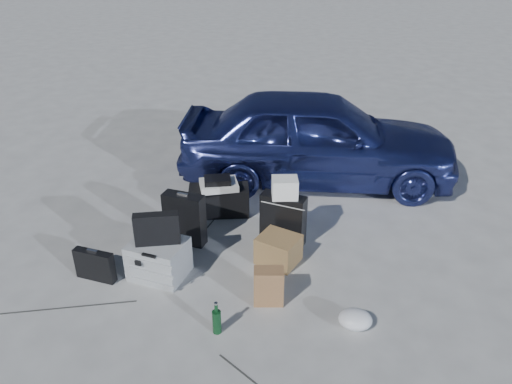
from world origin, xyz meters
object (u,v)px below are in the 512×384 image
pelican_case (159,259)px  green_bottle (217,318)px  cardboard_box (279,249)px  briefcase (95,265)px  suitcase_left (185,219)px  car (318,137)px  suitcase_right (283,219)px  duffel_bag (219,200)px

pelican_case → green_bottle: 1.01m
cardboard_box → briefcase: bearing=-161.3°
suitcase_left → green_bottle: (0.66, -1.30, -0.14)m
green_bottle → car: bearing=78.4°
suitcase_right → cardboard_box: (-0.00, -0.36, -0.14)m
duffel_bag → green_bottle: bearing=-90.7°
car → pelican_case: car is taller
suitcase_right → cardboard_box: size_ratio=1.47×
car → suitcase_left: 2.23m
duffel_bag → car: bearing=33.2°
car → cardboard_box: (-0.25, -1.99, -0.46)m
pelican_case → green_bottle: bearing=-31.9°
car → green_bottle: 3.18m
suitcase_left → duffel_bag: bearing=82.0°
briefcase → suitcase_right: bearing=38.1°
car → suitcase_right: (-0.25, -1.62, -0.32)m
suitcase_right → green_bottle: suitcase_right is taller
suitcase_left → cardboard_box: (1.04, -0.20, -0.14)m
suitcase_right → duffel_bag: (-0.82, 0.50, -0.11)m
car → green_bottle: (-0.63, -3.08, -0.46)m
car → briefcase: size_ratio=8.81×
pelican_case → briefcase: size_ratio=1.27×
suitcase_left → duffel_bag: size_ratio=0.82×
briefcase → duffel_bag: bearing=67.4°
suitcase_right → green_bottle: 1.51m
cardboard_box → green_bottle: size_ratio=1.29×
briefcase → suitcase_right: suitcase_right is taller
pelican_case → duffel_bag: (0.30, 1.27, -0.01)m
pelican_case → duffel_bag: pelican_case is taller
car → cardboard_box: size_ratio=9.18×
car → briefcase: (-1.96, -2.57, -0.45)m
pelican_case → briefcase: (-0.59, -0.16, -0.03)m
cardboard_box → suitcase_left: bearing=169.1°
car → pelican_case: bearing=145.2°
briefcase → suitcase_left: (0.67, 0.78, 0.13)m
suitcase_right → duffel_bag: suitcase_right is taller
duffel_bag → pelican_case: bearing=-116.7°
duffel_bag → cardboard_box: bearing=-59.6°
suitcase_right → car: bearing=95.1°
cardboard_box → suitcase_right: bearing=90.0°
car → duffel_bag: bearing=131.5°
suitcase_left → suitcase_right: bearing=19.4°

